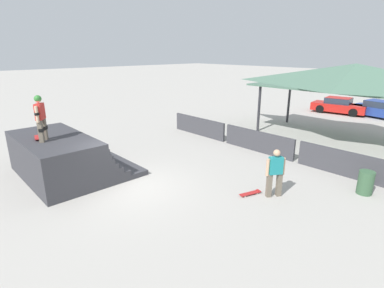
{
  "coord_description": "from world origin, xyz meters",
  "views": [
    {
      "loc": [
        9.06,
        -5.18,
        4.89
      ],
      "look_at": [
        -0.25,
        3.44,
        0.92
      ],
      "focal_mm": 28.0,
      "sensor_mm": 36.0,
      "label": 1
    }
  ],
  "objects": [
    {
      "name": "skateboard_on_deck",
      "position": [
        -2.94,
        -2.08,
        1.73
      ],
      "size": [
        0.79,
        0.38,
        0.09
      ],
      "rotation": [
        0.0,
        0.0,
        -0.25
      ],
      "color": "blue",
      "rests_on": "quarter_pipe_ramp"
    },
    {
      "name": "quarter_pipe_ramp",
      "position": [
        -2.83,
        -1.29,
        0.76
      ],
      "size": [
        4.63,
        3.97,
        1.67
      ],
      "color": "#38383D",
      "rests_on": "ground"
    },
    {
      "name": "barrier_fence",
      "position": [
        0.76,
        7.01,
        0.53
      ],
      "size": [
        12.52,
        0.12,
        1.05
      ],
      "color": "#3D3D42",
      "rests_on": "ground"
    },
    {
      "name": "ground_plane",
      "position": [
        0.0,
        0.0,
        0.0
      ],
      "size": [
        160.0,
        160.0,
        0.0
      ],
      "primitive_type": "plane",
      "color": "#ADA8A0"
    },
    {
      "name": "parked_car_blue",
      "position": [
        2.34,
        20.52,
        0.6
      ],
      "size": [
        4.33,
        2.38,
        1.27
      ],
      "rotation": [
        0.0,
        0.0,
        -0.17
      ],
      "color": "navy",
      "rests_on": "ground"
    },
    {
      "name": "skater_on_deck",
      "position": [
        -2.54,
        -1.97,
        2.65
      ],
      "size": [
        0.67,
        0.56,
        1.7
      ],
      "rotation": [
        0.0,
        0.0,
        -0.64
      ],
      "color": "#6B6051",
      "rests_on": "quarter_pipe_ramp"
    },
    {
      "name": "skateboard_on_ground",
      "position": [
        3.43,
        2.88,
        0.06
      ],
      "size": [
        0.43,
        0.86,
        0.09
      ],
      "rotation": [
        0.0,
        0.0,
        1.28
      ],
      "color": "silver",
      "rests_on": "ground"
    },
    {
      "name": "parked_car_red",
      "position": [
        -0.5,
        19.88,
        0.6
      ],
      "size": [
        4.24,
        2.21,
        1.27
      ],
      "rotation": [
        0.0,
        0.0,
        0.14
      ],
      "color": "red",
      "rests_on": "ground"
    },
    {
      "name": "trash_bin",
      "position": [
        6.13,
        5.91,
        0.42
      ],
      "size": [
        0.52,
        0.52,
        0.85
      ],
      "primitive_type": "cylinder",
      "color": "#385B3D",
      "rests_on": "ground"
    },
    {
      "name": "bystander_walking",
      "position": [
        4.03,
        3.36,
        0.96
      ],
      "size": [
        0.45,
        0.65,
        1.72
      ],
      "rotation": [
        0.0,
        0.0,
        4.17
      ],
      "color": "#6B6051",
      "rests_on": "ground"
    },
    {
      "name": "pavilion_shelter",
      "position": [
        3.04,
        12.16,
        3.52
      ],
      "size": [
        10.96,
        4.17,
        4.24
      ],
      "color": "#2D2D33",
      "rests_on": "ground"
    }
  ]
}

